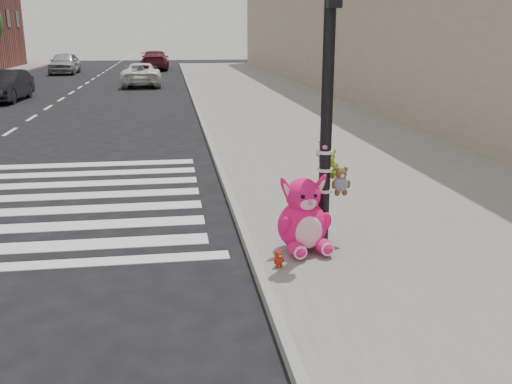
{
  "coord_description": "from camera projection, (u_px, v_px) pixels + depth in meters",
  "views": [
    {
      "loc": [
        0.52,
        -5.65,
        3.03
      ],
      "look_at": [
        1.72,
        2.35,
        0.75
      ],
      "focal_mm": 40.0,
      "sensor_mm": 36.0,
      "label": 1
    }
  ],
  "objects": [
    {
      "name": "car_white_near",
      "position": [
        141.0,
        74.0,
        32.76
      ],
      "size": [
        2.32,
        4.79,
        1.31
      ],
      "primitive_type": "imported",
      "rotation": [
        0.0,
        0.0,
        3.17
      ],
      "color": "white",
      "rests_on": "ground"
    },
    {
      "name": "curb_edge",
      "position": [
        209.0,
        142.0,
        15.85
      ],
      "size": [
        0.12,
        80.0,
        0.15
      ],
      "primitive_type": "cube",
      "color": "gray",
      "rests_on": "ground"
    },
    {
      "name": "sidewalk_near",
      "position": [
        330.0,
        139.0,
        16.34
      ],
      "size": [
        7.0,
        80.0,
        0.14
      ],
      "primitive_type": "cube",
      "color": "slate",
      "rests_on": "ground"
    },
    {
      "name": "car_maroon_near",
      "position": [
        155.0,
        60.0,
        46.46
      ],
      "size": [
        2.29,
        5.4,
        1.55
      ],
      "primitive_type": "imported",
      "rotation": [
        0.0,
        0.0,
        3.12
      ],
      "color": "maroon",
      "rests_on": "ground"
    },
    {
      "name": "car_dark_far",
      "position": [
        5.0,
        86.0,
        25.55
      ],
      "size": [
        1.67,
        4.28,
        1.39
      ],
      "primitive_type": "imported",
      "rotation": [
        0.0,
        0.0,
        -0.05
      ],
      "color": "black",
      "rests_on": "ground"
    },
    {
      "name": "red_teddy",
      "position": [
        279.0,
        259.0,
        7.23
      ],
      "size": [
        0.18,
        0.15,
        0.23
      ],
      "primitive_type": null,
      "rotation": [
        0.0,
        0.0,
        0.31
      ],
      "color": "#B52A12",
      "rests_on": "sidewalk_near"
    },
    {
      "name": "ground",
      "position": [
        130.0,
        324.0,
        6.13
      ],
      "size": [
        120.0,
        120.0,
        0.0
      ],
      "primitive_type": "plane",
      "color": "black",
      "rests_on": "ground"
    },
    {
      "name": "signal_pole",
      "position": [
        327.0,
        130.0,
        7.76
      ],
      "size": [
        0.7,
        0.5,
        4.0
      ],
      "color": "black",
      "rests_on": "sidewalk_near"
    },
    {
      "name": "car_silver_deep",
      "position": [
        65.0,
        63.0,
        42.24
      ],
      "size": [
        1.89,
        4.65,
        1.58
      ],
      "primitive_type": "imported",
      "rotation": [
        0.0,
        0.0,
        -0.0
      ],
      "color": "#ACADB1",
      "rests_on": "ground"
    },
    {
      "name": "pink_bunny",
      "position": [
        303.0,
        220.0,
        7.71
      ],
      "size": [
        0.77,
        0.87,
        1.07
      ],
      "rotation": [
        0.0,
        0.0,
        0.16
      ],
      "color": "#FF1575",
      "rests_on": "sidewalk_near"
    }
  ]
}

